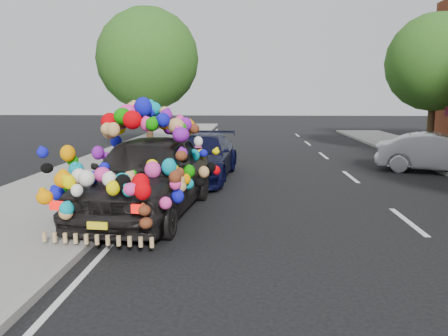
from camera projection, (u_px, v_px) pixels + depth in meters
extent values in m
plane|color=black|center=(231.00, 219.00, 9.07)|extent=(100.00, 100.00, 0.00)
cube|color=gray|center=(30.00, 213.00, 9.29)|extent=(4.00, 60.00, 0.12)
cube|color=gray|center=(120.00, 214.00, 9.18)|extent=(0.15, 60.00, 0.13)
cylinder|color=#332114|center=(150.00, 124.00, 18.41)|extent=(0.28, 0.28, 2.73)
sphere|color=#204713|center=(148.00, 59.00, 17.97)|extent=(4.20, 4.20, 4.20)
cylinder|color=#332114|center=(430.00, 125.00, 18.29)|extent=(0.28, 0.28, 2.64)
sphere|color=#204713|center=(435.00, 62.00, 17.87)|extent=(4.00, 4.00, 4.00)
imported|color=black|center=(148.00, 174.00, 9.39)|extent=(2.53, 5.22, 1.72)
cube|color=red|center=(57.00, 206.00, 7.03)|extent=(0.23, 0.08, 0.14)
cube|color=red|center=(138.00, 209.00, 6.82)|extent=(0.23, 0.08, 0.14)
cube|color=yellow|center=(97.00, 226.00, 6.97)|extent=(0.34, 0.07, 0.12)
imported|color=black|center=(201.00, 157.00, 13.45)|extent=(2.30, 4.84, 1.36)
imported|color=#AAABB1|center=(439.00, 153.00, 14.49)|extent=(4.21, 2.74, 1.31)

